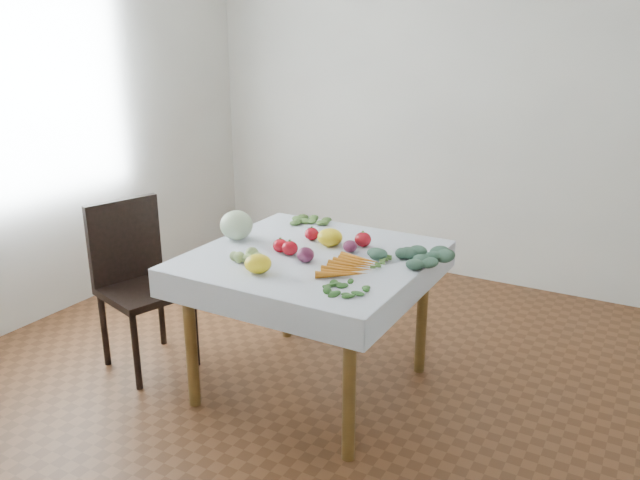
% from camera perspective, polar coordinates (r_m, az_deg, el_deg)
% --- Properties ---
extents(ground, '(4.00, 4.00, 0.00)m').
position_cam_1_polar(ground, '(3.45, -0.70, -13.21)').
color(ground, brown).
extents(back_wall, '(4.00, 0.04, 2.70)m').
position_cam_1_polar(back_wall, '(4.80, 11.61, 12.48)').
color(back_wall, white).
rests_on(back_wall, ground).
extents(left_wall, '(0.04, 4.00, 2.70)m').
position_cam_1_polar(left_wall, '(4.34, -24.72, 10.65)').
color(left_wall, white).
rests_on(left_wall, ground).
extents(table, '(1.00, 1.00, 0.75)m').
position_cam_1_polar(table, '(3.16, -0.75, -3.03)').
color(table, brown).
rests_on(table, ground).
extents(tablecloth, '(1.12, 1.12, 0.01)m').
position_cam_1_polar(tablecloth, '(3.12, -0.75, -1.33)').
color(tablecloth, white).
rests_on(tablecloth, table).
extents(chair, '(0.53, 0.53, 0.94)m').
position_cam_1_polar(chair, '(3.62, -16.42, -2.91)').
color(chair, black).
rests_on(chair, ground).
extents(cabbage, '(0.22, 0.22, 0.16)m').
position_cam_1_polar(cabbage, '(3.35, -7.65, 1.36)').
color(cabbage, beige).
rests_on(cabbage, tablecloth).
extents(tomato_a, '(0.09, 0.09, 0.08)m').
position_cam_1_polar(tomato_a, '(3.23, 3.94, 0.05)').
color(tomato_a, '#B30B18').
rests_on(tomato_a, tablecloth).
extents(tomato_b, '(0.09, 0.09, 0.07)m').
position_cam_1_polar(tomato_b, '(3.32, -0.76, 0.56)').
color(tomato_b, '#B30B18').
rests_on(tomato_b, tablecloth).
extents(tomato_c, '(0.08, 0.08, 0.07)m').
position_cam_1_polar(tomato_c, '(3.14, -3.64, -0.52)').
color(tomato_c, '#B30B18').
rests_on(tomato_c, tablecloth).
extents(tomato_d, '(0.11, 0.11, 0.07)m').
position_cam_1_polar(tomato_d, '(3.10, -2.78, -0.75)').
color(tomato_d, '#B30B18').
rests_on(tomato_d, tablecloth).
extents(heirloom_back, '(0.17, 0.17, 0.09)m').
position_cam_1_polar(heirloom_back, '(3.23, 0.92, 0.26)').
color(heirloom_back, yellow).
rests_on(heirloom_back, tablecloth).
extents(heirloom_front, '(0.16, 0.16, 0.09)m').
position_cam_1_polar(heirloom_front, '(2.88, -5.69, -2.16)').
color(heirloom_front, yellow).
rests_on(heirloom_front, tablecloth).
extents(onion_a, '(0.09, 0.09, 0.06)m').
position_cam_1_polar(onion_a, '(3.14, 2.76, -0.57)').
color(onion_a, '#521737').
rests_on(onion_a, tablecloth).
extents(onion_b, '(0.10, 0.10, 0.07)m').
position_cam_1_polar(onion_b, '(3.00, -1.34, -1.35)').
color(onion_b, '#521737').
rests_on(onion_b, tablecloth).
extents(tomatillo_cluster, '(0.17, 0.10, 0.05)m').
position_cam_1_polar(tomatillo_cluster, '(3.04, -6.65, -1.50)').
color(tomatillo_cluster, '#9AB267').
rests_on(tomatillo_cluster, tablecloth).
extents(carrot_bunch, '(0.22, 0.33, 0.03)m').
position_cam_1_polar(carrot_bunch, '(2.91, 2.87, -2.45)').
color(carrot_bunch, orange).
rests_on(carrot_bunch, tablecloth).
extents(kale_bunch, '(0.38, 0.31, 0.05)m').
position_cam_1_polar(kale_bunch, '(3.07, 8.16, -1.33)').
color(kale_bunch, '#395E4A').
rests_on(kale_bunch, tablecloth).
extents(basil_bunch, '(0.24, 0.19, 0.01)m').
position_cam_1_polar(basil_bunch, '(2.69, 2.36, -4.47)').
color(basil_bunch, '#24581B').
rests_on(basil_bunch, tablecloth).
extents(dill_bunch, '(0.25, 0.19, 0.02)m').
position_cam_1_polar(dill_bunch, '(3.62, -0.78, 1.69)').
color(dill_bunch, '#537C38').
rests_on(dill_bunch, tablecloth).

